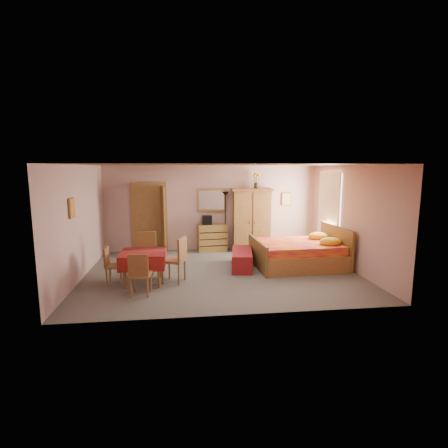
{
  "coord_description": "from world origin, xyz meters",
  "views": [
    {
      "loc": [
        -0.95,
        -8.17,
        2.54
      ],
      "look_at": [
        0.1,
        0.3,
        1.15
      ],
      "focal_mm": 28.0,
      "sensor_mm": 36.0,
      "label": 1
    }
  ],
  "objects": [
    {
      "name": "chair_north",
      "position": [
        -1.81,
        0.17,
        0.49
      ],
      "size": [
        0.48,
        0.48,
        0.99
      ],
      "primitive_type": "cube",
      "rotation": [
        0.0,
        0.0,
        3.07
      ],
      "color": "#AC713A",
      "rests_on": "floor"
    },
    {
      "name": "bench",
      "position": [
        0.57,
        0.35,
        0.22
      ],
      "size": [
        0.71,
        1.4,
        0.45
      ],
      "primitive_type": "cube",
      "rotation": [
        0.0,
        0.0,
        -0.16
      ],
      "color": "maroon",
      "rests_on": "floor"
    },
    {
      "name": "dining_table",
      "position": [
        -1.8,
        -0.56,
        0.35
      ],
      "size": [
        0.97,
        0.97,
        0.71
      ],
      "primitive_type": "cube",
      "rotation": [
        0.0,
        0.0,
        -0.0
      ],
      "color": "maroon",
      "rests_on": "floor"
    },
    {
      "name": "wall_back",
      "position": [
        0.0,
        2.5,
        1.3
      ],
      "size": [
        6.5,
        0.1,
        2.6
      ],
      "primitive_type": "cube",
      "color": "tan",
      "rests_on": "floor"
    },
    {
      "name": "chair_south",
      "position": [
        -1.78,
        -1.29,
        0.44
      ],
      "size": [
        0.44,
        0.44,
        0.87
      ],
      "primitive_type": "cube",
      "rotation": [
        0.0,
        0.0,
        -0.12
      ],
      "color": "olive",
      "rests_on": "floor"
    },
    {
      "name": "chest_of_drawers",
      "position": [
        -0.02,
        2.26,
        0.41
      ],
      "size": [
        0.91,
        0.51,
        0.83
      ],
      "primitive_type": "cube",
      "rotation": [
        0.0,
        0.0,
        0.09
      ],
      "color": "olive",
      "rests_on": "floor"
    },
    {
      "name": "floor",
      "position": [
        0.0,
        0.0,
        0.0
      ],
      "size": [
        6.5,
        6.5,
        0.0
      ],
      "primitive_type": "plane",
      "color": "#67625A",
      "rests_on": "ground"
    },
    {
      "name": "chair_west",
      "position": [
        -2.42,
        -0.52,
        0.41
      ],
      "size": [
        0.39,
        0.39,
        0.82
      ],
      "primitive_type": "cube",
      "rotation": [
        0.0,
        0.0,
        -1.61
      ],
      "color": "#A47437",
      "rests_on": "floor"
    },
    {
      "name": "wall_right",
      "position": [
        3.25,
        0.0,
        1.3
      ],
      "size": [
        0.1,
        5.0,
        2.6
      ],
      "primitive_type": "cube",
      "color": "tan",
      "rests_on": "floor"
    },
    {
      "name": "bed",
      "position": [
        2.02,
        0.33,
        0.52
      ],
      "size": [
        2.29,
        1.84,
        1.03
      ],
      "primitive_type": "cube",
      "rotation": [
        0.0,
        0.0,
        0.04
      ],
      "color": "#C51342",
      "rests_on": "floor"
    },
    {
      "name": "picture_left",
      "position": [
        -3.22,
        -0.6,
        1.7
      ],
      "size": [
        0.04,
        0.32,
        0.42
      ],
      "primitive_type": "cube",
      "color": "orange",
      "rests_on": "wall_left"
    },
    {
      "name": "chair_east",
      "position": [
        -1.14,
        -0.56,
        0.51
      ],
      "size": [
        0.6,
        0.6,
        1.02
      ],
      "primitive_type": "cube",
      "rotation": [
        0.0,
        0.0,
        1.2
      ],
      "color": "#966332",
      "rests_on": "floor"
    },
    {
      "name": "wardrobe",
      "position": [
        1.18,
        2.18,
        0.96
      ],
      "size": [
        1.25,
        0.69,
        1.91
      ],
      "primitive_type": "cube",
      "rotation": [
        0.0,
        0.0,
        -0.06
      ],
      "color": "#A47437",
      "rests_on": "floor"
    },
    {
      "name": "sunflower_vase",
      "position": [
        1.33,
        2.28,
        2.14
      ],
      "size": [
        0.2,
        0.2,
        0.46
      ],
      "primitive_type": "cube",
      "rotation": [
        0.0,
        0.0,
        0.07
      ],
      "color": "yellow",
      "rests_on": "wardrobe"
    },
    {
      "name": "doorway",
      "position": [
        -1.9,
        2.47,
        1.02
      ],
      "size": [
        1.06,
        0.12,
        2.15
      ],
      "primitive_type": "cube",
      "color": "#9E6B35",
      "rests_on": "floor"
    },
    {
      "name": "wall_left",
      "position": [
        -3.25,
        0.0,
        1.3
      ],
      "size": [
        0.1,
        5.0,
        2.6
      ],
      "primitive_type": "cube",
      "color": "tan",
      "rests_on": "floor"
    },
    {
      "name": "ceiling",
      "position": [
        0.0,
        0.0,
        2.6
      ],
      "size": [
        6.5,
        6.5,
        0.0
      ],
      "primitive_type": "plane",
      "rotation": [
        3.14,
        0.0,
        0.0
      ],
      "color": "brown",
      "rests_on": "wall_back"
    },
    {
      "name": "window",
      "position": [
        3.21,
        1.2,
        1.45
      ],
      "size": [
        0.08,
        1.4,
        1.95
      ],
      "primitive_type": "cube",
      "color": "white",
      "rests_on": "wall_right"
    },
    {
      "name": "stereo",
      "position": [
        -0.18,
        2.25,
        0.96
      ],
      "size": [
        0.3,
        0.23,
        0.27
      ],
      "primitive_type": "cube",
      "rotation": [
        0.0,
        0.0,
        0.05
      ],
      "color": "black",
      "rests_on": "chest_of_drawers"
    },
    {
      "name": "picture_back",
      "position": [
        2.35,
        2.47,
        1.55
      ],
      "size": [
        0.3,
        0.04,
        0.4
      ],
      "primitive_type": "cube",
      "color": "#D8BF59",
      "rests_on": "wall_back"
    },
    {
      "name": "floor_lamp",
      "position": [
        0.39,
        2.36,
        0.9
      ],
      "size": [
        0.29,
        0.29,
        1.81
      ],
      "primitive_type": "cube",
      "rotation": [
        0.0,
        0.0,
        -0.33
      ],
      "color": "black",
      "rests_on": "floor"
    },
    {
      "name": "wall_front",
      "position": [
        0.0,
        -2.5,
        1.3
      ],
      "size": [
        6.5,
        0.1,
        2.6
      ],
      "primitive_type": "cube",
      "color": "tan",
      "rests_on": "floor"
    },
    {
      "name": "wall_mirror",
      "position": [
        -0.02,
        2.47,
        1.55
      ],
      "size": [
        0.89,
        0.11,
        0.7
      ],
      "primitive_type": "cube",
      "rotation": [
        0.0,
        0.0,
        -0.08
      ],
      "color": "silver",
      "rests_on": "wall_back"
    }
  ]
}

